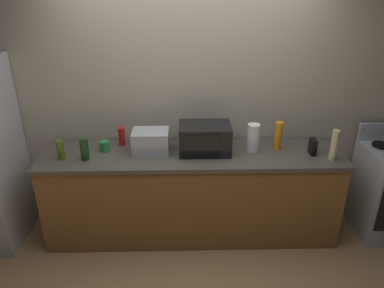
# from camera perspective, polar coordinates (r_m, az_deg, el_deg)

# --- Properties ---
(ground_plane) EXTENTS (8.00, 8.00, 0.00)m
(ground_plane) POSITION_cam_1_polar(r_m,az_deg,el_deg) (3.54, 0.17, -17.70)
(ground_plane) COLOR #A87F51
(back_wall) EXTENTS (6.40, 0.10, 2.70)m
(back_wall) POSITION_cam_1_polar(r_m,az_deg,el_deg) (3.59, -0.16, 7.82)
(back_wall) COLOR #B2A893
(back_wall) RESTS_ON ground_plane
(counter_run) EXTENTS (2.84, 0.64, 0.90)m
(counter_run) POSITION_cam_1_polar(r_m,az_deg,el_deg) (3.58, 0.00, -8.01)
(counter_run) COLOR brown
(counter_run) RESTS_ON ground_plane
(microwave) EXTENTS (0.48, 0.35, 0.27)m
(microwave) POSITION_cam_1_polar(r_m,az_deg,el_deg) (3.36, 2.03, 0.90)
(microwave) COLOR black
(microwave) RESTS_ON counter_run
(toaster_oven) EXTENTS (0.34, 0.26, 0.21)m
(toaster_oven) POSITION_cam_1_polar(r_m,az_deg,el_deg) (3.39, -6.59, 0.43)
(toaster_oven) COLOR #B7BABF
(toaster_oven) RESTS_ON counter_run
(paper_towel_roll) EXTENTS (0.12, 0.12, 0.27)m
(paper_towel_roll) POSITION_cam_1_polar(r_m,az_deg,el_deg) (3.42, 9.73, 0.98)
(paper_towel_roll) COLOR white
(paper_towel_roll) RESTS_ON counter_run
(cordless_phone) EXTENTS (0.05, 0.11, 0.15)m
(cordless_phone) POSITION_cam_1_polar(r_m,az_deg,el_deg) (3.51, 18.70, -0.41)
(cordless_phone) COLOR black
(cordless_phone) RESTS_ON counter_run
(bottle_wine) EXTENTS (0.07, 0.07, 0.21)m
(bottle_wine) POSITION_cam_1_polar(r_m,az_deg,el_deg) (3.35, -16.76, -0.82)
(bottle_wine) COLOR #1E3F19
(bottle_wine) RESTS_ON counter_run
(bottle_hand_soap) EXTENTS (0.06, 0.06, 0.29)m
(bottle_hand_soap) POSITION_cam_1_polar(r_m,az_deg,el_deg) (3.44, 21.72, -0.17)
(bottle_hand_soap) COLOR beige
(bottle_hand_soap) RESTS_ON counter_run
(bottle_dish_soap) EXTENTS (0.07, 0.07, 0.27)m
(bottle_dish_soap) POSITION_cam_1_polar(r_m,az_deg,el_deg) (3.51, 13.60, 1.31)
(bottle_dish_soap) COLOR orange
(bottle_dish_soap) RESTS_ON counter_run
(bottle_olive_oil) EXTENTS (0.06, 0.06, 0.18)m
(bottle_olive_oil) POSITION_cam_1_polar(r_m,az_deg,el_deg) (3.44, -20.23, -0.87)
(bottle_olive_oil) COLOR #4C6B19
(bottle_olive_oil) RESTS_ON counter_run
(bottle_hot_sauce) EXTENTS (0.06, 0.06, 0.18)m
(bottle_hot_sauce) POSITION_cam_1_polar(r_m,az_deg,el_deg) (3.57, -11.13, 1.19)
(bottle_hot_sauce) COLOR red
(bottle_hot_sauce) RESTS_ON counter_run
(mug_green) EXTENTS (0.10, 0.10, 0.10)m
(mug_green) POSITION_cam_1_polar(r_m,az_deg,el_deg) (3.50, -13.75, -0.32)
(mug_green) COLOR #2D8C47
(mug_green) RESTS_ON counter_run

